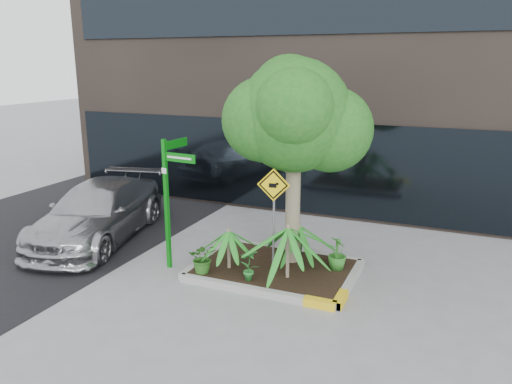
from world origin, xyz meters
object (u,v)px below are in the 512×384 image
at_px(parked_car, 98,212).
at_px(street_sign_post, 170,190).
at_px(cattle_sign, 274,203).
at_px(tree, 295,115).

bearing_deg(parked_car, street_sign_post, -29.42).
bearing_deg(parked_car, cattle_sign, -18.17).
xyz_separation_m(parked_car, street_sign_post, (2.64, -0.80, 1.03)).
distance_m(parked_car, street_sign_post, 2.94).
relative_size(tree, parked_car, 0.93).
relative_size(parked_car, cattle_sign, 2.23).
xyz_separation_m(street_sign_post, cattle_sign, (2.19, 0.32, -0.12)).
bearing_deg(tree, street_sign_post, -156.43).
xyz_separation_m(parked_car, cattle_sign, (4.83, -0.48, 0.91)).
distance_m(tree, parked_car, 5.62).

